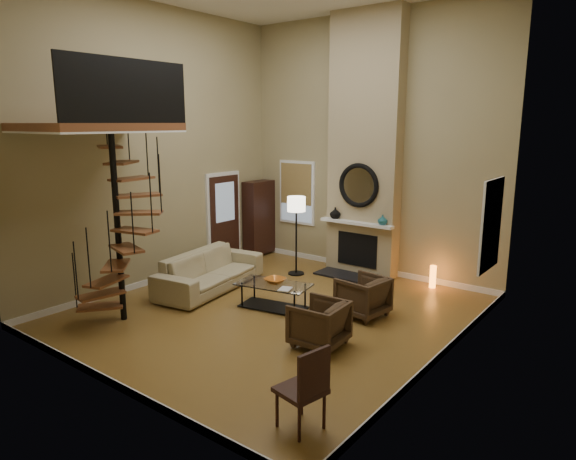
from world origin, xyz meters
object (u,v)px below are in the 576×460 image
Objects in this scene: sofa at (210,270)px; coffee_table at (273,293)px; armchair_near at (366,297)px; side_chair at (306,386)px; accent_lamp at (433,277)px; armchair_far at (323,324)px; hutch at (259,217)px; floor_lamp at (296,210)px.

coffee_table is at bearing -100.82° from sofa.
side_chair is (1.10, -3.29, 0.17)m from armchair_near.
side_chair is (2.61, -2.66, 0.24)m from coffee_table.
coffee_table is 3.12× the size of accent_lamp.
accent_lamp is 0.46× the size of side_chair.
sofa is at bearing -108.57° from armchair_far.
coffee_table is at bearing -45.48° from hutch.
armchair_near is (3.16, 0.59, -0.04)m from sofa.
sofa reaches higher than accent_lamp.
floor_lamp is at bearing 127.64° from side_chair.
accent_lamp is at bearing 0.87° from hutch.
sofa is 4.42m from accent_lamp.
side_chair reaches higher than sofa.
sofa is 3.26× the size of armchair_near.
sofa is at bearing 178.45° from coffee_table.
sofa is 1.65m from coffee_table.
armchair_near reaches higher than coffee_table.
sofa is 5.46× the size of accent_lamp.
accent_lamp is (2.76, 0.84, -1.16)m from floor_lamp.
coffee_table is at bearing -123.69° from accent_lamp.
hutch reaches higher than coffee_table.
armchair_near is 0.77× the size of side_chair.
armchair_near is 1.64m from coffee_table.
accent_lamp is at bearing -61.39° from sofa.
floor_lamp is (-2.51, 2.73, 1.06)m from armchair_far.
coffee_table is at bearing 134.45° from side_chair.
hutch reaches higher than armchair_far.
armchair_near is at bearing 179.57° from armchair_far.
hutch is 1.95m from floor_lamp.
floor_lamp is (1.73, -0.78, 0.46)m from hutch.
armchair_far is (4.24, -3.50, -0.60)m from hutch.
armchair_far is 1.79m from coffee_table.
sofa is at bearing -111.40° from floor_lamp.
sofa is (1.00, -2.65, -0.55)m from hutch.
side_chair reaches higher than armchair_near.
side_chair is at bearing 26.22° from armchair_near.
accent_lamp is 5.48m from side_chair.
armchair_far is 2.12m from side_chair.
accent_lamp is (0.24, 3.57, -0.10)m from armchair_far.
side_chair reaches higher than accent_lamp.
armchair_far is (0.09, -1.44, 0.00)m from armchair_near.
hutch is 2.40× the size of armchair_far.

